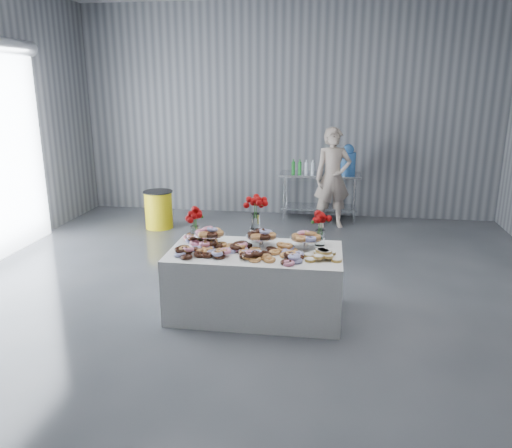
{
  "coord_description": "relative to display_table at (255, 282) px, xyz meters",
  "views": [
    {
      "loc": [
        0.9,
        -5.21,
        2.54
      ],
      "look_at": [
        0.04,
        0.36,
        0.94
      ],
      "focal_mm": 35.0,
      "sensor_mm": 36.0,
      "label": 1
    }
  ],
  "objects": [
    {
      "name": "ground",
      "position": [
        -0.1,
        0.05,
        -0.38
      ],
      "size": [
        9.0,
        9.0,
        0.0
      ],
      "primitive_type": "plane",
      "color": "#393C41",
      "rests_on": "ground"
    },
    {
      "name": "room_walls",
      "position": [
        -0.37,
        0.12,
        2.26
      ],
      "size": [
        8.04,
        9.04,
        4.02
      ],
      "color": "slate",
      "rests_on": "ground"
    },
    {
      "name": "display_table",
      "position": [
        0.0,
        0.0,
        0.0
      ],
      "size": [
        1.91,
        1.02,
        0.75
      ],
      "primitive_type": "cube",
      "rotation": [
        0.0,
        0.0,
        0.01
      ],
      "color": "white",
      "rests_on": "ground"
    },
    {
      "name": "prep_table",
      "position": [
        0.59,
        4.15,
        0.24
      ],
      "size": [
        1.5,
        0.6,
        0.9
      ],
      "color": "silver",
      "rests_on": "ground"
    },
    {
      "name": "donut_mounds",
      "position": [
        0.0,
        -0.05,
        0.42
      ],
      "size": [
        1.81,
        0.82,
        0.09
      ],
      "primitive_type": null,
      "rotation": [
        0.0,
        0.0,
        0.01
      ],
      "color": "#BE8445",
      "rests_on": "display_table"
    },
    {
      "name": "cake_stand_left",
      "position": [
        -0.55,
        0.14,
        0.52
      ],
      "size": [
        0.36,
        0.36,
        0.17
      ],
      "color": "silver",
      "rests_on": "display_table"
    },
    {
      "name": "cake_stand_mid",
      "position": [
        0.05,
        0.15,
        0.52
      ],
      "size": [
        0.36,
        0.36,
        0.17
      ],
      "color": "silver",
      "rests_on": "display_table"
    },
    {
      "name": "cake_stand_right",
      "position": [
        0.55,
        0.16,
        0.52
      ],
      "size": [
        0.36,
        0.36,
        0.17
      ],
      "color": "silver",
      "rests_on": "display_table"
    },
    {
      "name": "danish_pile",
      "position": [
        0.75,
        -0.14,
        0.43
      ],
      "size": [
        0.48,
        0.48,
        0.11
      ],
      "primitive_type": null,
      "color": "silver",
      "rests_on": "display_table"
    },
    {
      "name": "bouquet_left",
      "position": [
        -0.75,
        0.24,
        0.67
      ],
      "size": [
        0.26,
        0.26,
        0.42
      ],
      "color": "white",
      "rests_on": "display_table"
    },
    {
      "name": "bouquet_right",
      "position": [
        0.7,
        0.31,
        0.67
      ],
      "size": [
        0.26,
        0.26,
        0.42
      ],
      "color": "white",
      "rests_on": "display_table"
    },
    {
      "name": "bouquet_center",
      "position": [
        -0.05,
        0.35,
        0.75
      ],
      "size": [
        0.26,
        0.26,
        0.57
      ],
      "color": "silver",
      "rests_on": "display_table"
    },
    {
      "name": "water_jug",
      "position": [
        1.09,
        4.15,
        0.77
      ],
      "size": [
        0.28,
        0.28,
        0.55
      ],
      "color": "#4085DB",
      "rests_on": "prep_table"
    },
    {
      "name": "drink_bottles",
      "position": [
        0.27,
        4.05,
        0.66
      ],
      "size": [
        0.54,
        0.08,
        0.27
      ],
      "primitive_type": null,
      "color": "#268C33",
      "rests_on": "prep_table"
    },
    {
      "name": "person",
      "position": [
        0.82,
        3.73,
        0.52
      ],
      "size": [
        0.74,
        0.57,
        1.79
      ],
      "primitive_type": "imported",
      "rotation": [
        0.0,
        0.0,
        0.24
      ],
      "color": "#CC8C93",
      "rests_on": "ground"
    },
    {
      "name": "trash_barrel",
      "position": [
        -2.25,
        3.17,
        -0.04
      ],
      "size": [
        0.53,
        0.53,
        0.68
      ],
      "rotation": [
        0.0,
        0.0,
        0.35
      ],
      "color": "yellow",
      "rests_on": "ground"
    }
  ]
}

